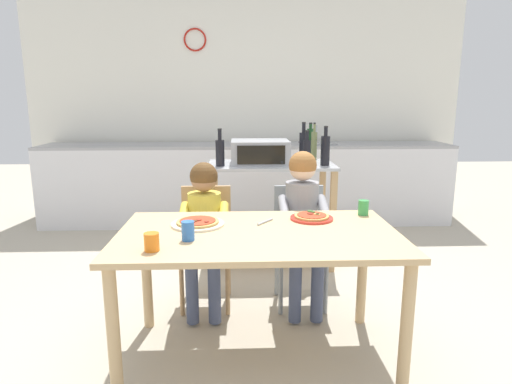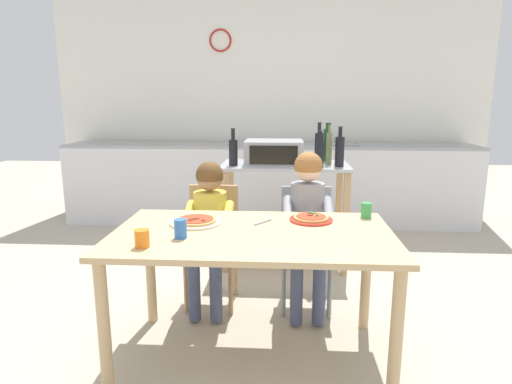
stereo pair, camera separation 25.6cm
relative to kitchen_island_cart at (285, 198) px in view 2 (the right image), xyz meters
The scene contains 22 objects.
ground_plane 0.64m from the kitchen_island_cart, 130.81° to the right, with size 12.46×12.46×0.00m, color #B7AD99.
back_wall_tiled 1.90m from the kitchen_island_cart, 95.79° to the left, with size 5.12×0.14×2.70m.
kitchen_counter 1.33m from the kitchen_island_cart, 97.51° to the left, with size 4.61×0.60×1.11m.
kitchen_island_cart is the anchor object (origin of this frame).
toaster_oven 0.40m from the kitchen_island_cart, behind, with size 0.48×0.38×0.20m.
bottle_tall_green_wine 0.52m from the kitchen_island_cart, 19.12° to the left, with size 0.07×0.07×0.34m.
bottle_squat_spirits 0.60m from the kitchen_island_cart, 164.58° to the right, with size 0.07×0.07×0.30m.
bottle_dark_olive_oil 0.52m from the kitchen_island_cart, 31.89° to the right, with size 0.06×0.06×0.29m.
bottle_brown_beer 0.62m from the kitchen_island_cart, 14.14° to the right, with size 0.07×0.07×0.32m.
bottle_clear_vinegar 0.56m from the kitchen_island_cart, ahead, with size 0.05×0.05×0.34m.
bottle_slim_sauce 0.61m from the kitchen_island_cart, 29.99° to the left, with size 0.06×0.06×0.33m.
dining_table 1.46m from the kitchen_island_cart, 96.88° to the right, with size 1.47×0.86×0.73m.
dining_chair_left 0.91m from the kitchen_island_cart, 123.88° to the right, with size 0.36×0.36×0.81m.
dining_chair_right 0.78m from the kitchen_island_cart, 79.12° to the right, with size 0.36×0.36×0.81m.
child_in_yellow_shirt 1.01m from the kitchen_island_cart, 119.94° to the right, with size 0.32×0.42×0.99m.
child_in_grey_shirt 0.90m from the kitchen_island_cart, 80.57° to the right, with size 0.32×0.42×1.06m.
pizza_plate_cream 1.41m from the kitchen_island_cart, 111.07° to the right, with size 0.29×0.29×0.03m.
pizza_plate_red_rimmed 1.23m from the kitchen_island_cart, 83.14° to the right, with size 0.25×0.25×0.03m.
drinking_cup_orange 1.86m from the kitchen_island_cart, 111.52° to the right, with size 0.07×0.07×0.08m, color orange.
drinking_cup_green 1.24m from the kitchen_island_cart, 67.35° to the right, with size 0.06×0.06×0.09m, color green.
drinking_cup_blue 1.67m from the kitchen_island_cart, 108.56° to the right, with size 0.06×0.06×0.10m, color blue.
serving_spoon 1.29m from the kitchen_island_cart, 95.74° to the right, with size 0.01×0.01×0.14m, color #B7BABF.
Camera 2 is at (0.15, -2.20, 1.42)m, focal length 30.72 mm.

